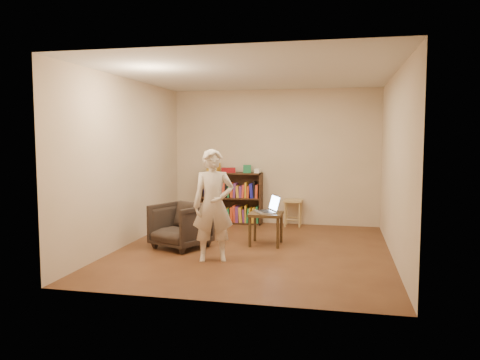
% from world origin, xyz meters
% --- Properties ---
extents(floor, '(4.50, 4.50, 0.00)m').
position_xyz_m(floor, '(0.00, 0.00, 0.00)').
color(floor, '#4C2818').
rests_on(floor, ground).
extents(ceiling, '(4.50, 4.50, 0.00)m').
position_xyz_m(ceiling, '(0.00, 0.00, 2.60)').
color(ceiling, silver).
rests_on(ceiling, wall_back).
extents(wall_back, '(4.00, 0.00, 4.00)m').
position_xyz_m(wall_back, '(0.00, 2.25, 1.30)').
color(wall_back, beige).
rests_on(wall_back, floor).
extents(wall_left, '(0.00, 4.50, 4.50)m').
position_xyz_m(wall_left, '(-2.00, 0.00, 1.30)').
color(wall_left, beige).
rests_on(wall_left, floor).
extents(wall_right, '(0.00, 4.50, 4.50)m').
position_xyz_m(wall_right, '(2.00, 0.00, 1.30)').
color(wall_right, beige).
rests_on(wall_right, floor).
extents(bookshelf, '(1.20, 0.30, 1.00)m').
position_xyz_m(bookshelf, '(-0.82, 2.09, 0.44)').
color(bookshelf, black).
rests_on(bookshelf, floor).
extents(box_yellow, '(0.26, 0.21, 0.19)m').
position_xyz_m(box_yellow, '(-1.18, 2.08, 1.09)').
color(box_yellow, gold).
rests_on(box_yellow, bookshelf).
extents(red_cloth, '(0.32, 0.26, 0.09)m').
position_xyz_m(red_cloth, '(-0.88, 2.05, 1.05)').
color(red_cloth, maroon).
rests_on(red_cloth, bookshelf).
extents(box_green, '(0.18, 0.18, 0.15)m').
position_xyz_m(box_green, '(-0.51, 2.07, 1.07)').
color(box_green, '#1E7446').
rests_on(box_green, bookshelf).
extents(box_white, '(0.12, 0.12, 0.08)m').
position_xyz_m(box_white, '(-0.30, 2.07, 1.04)').
color(box_white, white).
rests_on(box_white, bookshelf).
extents(stool, '(0.35, 0.35, 0.50)m').
position_xyz_m(stool, '(0.39, 2.03, 0.41)').
color(stool, tan).
rests_on(stool, floor).
extents(armchair, '(0.98, 0.99, 0.68)m').
position_xyz_m(armchair, '(-1.11, -0.09, 0.34)').
color(armchair, black).
rests_on(armchair, floor).
extents(side_table, '(0.50, 0.50, 0.51)m').
position_xyz_m(side_table, '(0.13, 0.39, 0.42)').
color(side_table, '#302010').
rests_on(side_table, floor).
extents(laptop, '(0.47, 0.48, 0.27)m').
position_xyz_m(laptop, '(0.17, 0.43, 0.57)').
color(laptop, '#AFB0B4').
rests_on(laptop, side_table).
extents(person, '(0.64, 0.51, 1.53)m').
position_xyz_m(person, '(-0.42, -0.70, 0.76)').
color(person, beige).
rests_on(person, floor).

